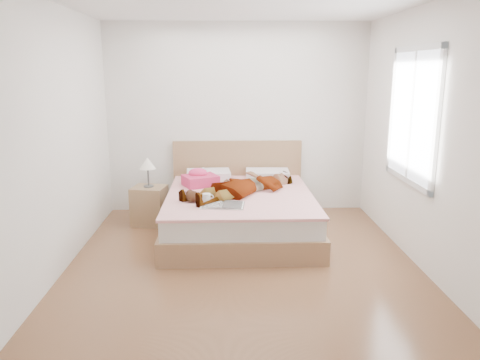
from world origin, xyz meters
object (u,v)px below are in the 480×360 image
Objects in this scene: phone at (205,170)px; plush_toy at (192,196)px; towel at (200,179)px; woman at (244,183)px; magazine at (223,205)px; nightstand at (149,202)px; coffee_mug at (207,198)px; bed at (240,210)px.

phone is 0.40× the size of plush_toy.
woman is at bearing -31.59° from towel.
magazine is 1.35m from nightstand.
plush_toy is at bearing 151.34° from magazine.
nightstand is (-0.61, 0.74, -0.28)m from plush_toy.
woman is 0.74m from plush_toy.
plush_toy is (-0.05, -0.76, -0.02)m from towel.
coffee_mug is 1.13m from nightstand.
plush_toy is at bearing -93.65° from towel.
bed is at bearing -82.18° from phone.
magazine is 3.62× the size of coffee_mug.
nightstand is (-0.66, -0.02, -0.31)m from towel.
nightstand is at bearing 145.68° from phone.
plush_toy is (-0.34, 0.19, 0.06)m from magazine.
towel is 2.06× the size of plush_toy.
magazine is at bearing -108.61° from bed.
phone is 0.87m from coffee_mug.
woman is at bearing 45.91° from coffee_mug.
nightstand reaches higher than plush_toy.
towel is at bearing 146.27° from bed.
woman is 12.19× the size of coffee_mug.
magazine is 2.00× the size of plush_toy.
phone is at bearing 6.33° from nightstand.
phone is 0.20× the size of towel.
phone is 0.73× the size of coffee_mug.
phone and towel have the same top height.
phone is 1.05m from magazine.
phone is at bearing -169.32° from woman.
magazine is at bearing -64.54° from woman.
towel is 1.00m from magazine.
bed reaches higher than towel.
magazine is (-0.21, -0.61, 0.24)m from bed.
woman is at bearing 66.11° from magazine.
plush_toy is (-0.17, 0.04, 0.01)m from coffee_mug.
bed is 8.33× the size of plush_toy.
bed is 4.04× the size of towel.
magazine is at bearing -72.73° from towel.
magazine is (-0.27, -0.60, -0.11)m from woman.
towel is (-0.06, -0.05, -0.10)m from phone.
bed is 0.69m from magazine.
towel reaches higher than magazine.
woman reaches higher than towel.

